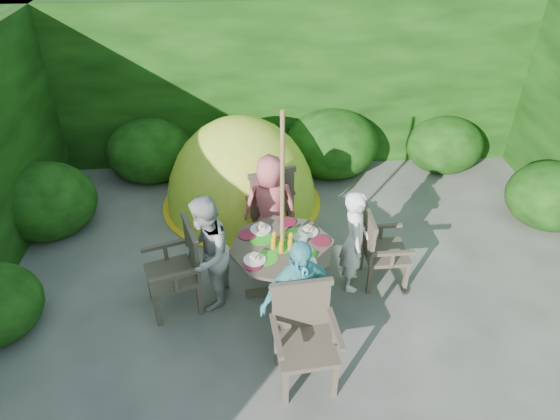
{
  "coord_description": "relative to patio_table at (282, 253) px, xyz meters",
  "views": [
    {
      "loc": [
        -0.6,
        -3.57,
        3.98
      ],
      "look_at": [
        -0.34,
        0.96,
        0.85
      ],
      "focal_mm": 32.0,
      "sensor_mm": 36.0,
      "label": 1
    }
  ],
  "objects": [
    {
      "name": "child_left",
      "position": [
        -0.8,
        -0.1,
        0.11
      ],
      "size": [
        0.59,
        0.71,
        1.34
      ],
      "primitive_type": "imported",
      "rotation": [
        0.0,
        0.0,
        -1.71
      ],
      "color": "#A4A59F",
      "rests_on": "ground"
    },
    {
      "name": "ground",
      "position": [
        0.34,
        -0.56,
        -0.56
      ],
      "size": [
        60.0,
        60.0,
        0.0
      ],
      "primitive_type": "plane",
      "color": "#494741",
      "rests_on": "ground"
    },
    {
      "name": "child_front",
      "position": [
        0.09,
        -0.8,
        0.1
      ],
      "size": [
        0.84,
        0.62,
        1.33
      ],
      "primitive_type": "imported",
      "rotation": [
        0.0,
        0.0,
        0.44
      ],
      "color": "#50B3BC",
      "rests_on": "ground"
    },
    {
      "name": "hedge_enclosure",
      "position": [
        0.34,
        0.78,
        0.69
      ],
      "size": [
        9.0,
        9.0,
        2.5
      ],
      "color": "black",
      "rests_on": "ground"
    },
    {
      "name": "garden_chair_left",
      "position": [
        -1.09,
        -0.11,
        -0.04
      ],
      "size": [
        0.67,
        0.71,
        0.97
      ],
      "rotation": [
        0.0,
        0.0,
        -1.25
      ],
      "color": "#3C3227",
      "rests_on": "ground"
    },
    {
      "name": "garden_chair_right",
      "position": [
        1.09,
        0.14,
        -0.08
      ],
      "size": [
        0.49,
        0.55,
        0.89
      ],
      "rotation": [
        0.0,
        0.0,
        1.6
      ],
      "color": "#3C3227",
      "rests_on": "ground"
    },
    {
      "name": "garden_chair_back",
      "position": [
        -0.12,
        1.09,
        -0.02
      ],
      "size": [
        0.74,
        0.69,
        1.0
      ],
      "rotation": [
        0.0,
        0.0,
        3.46
      ],
      "color": "#3C3227",
      "rests_on": "ground"
    },
    {
      "name": "patio_table",
      "position": [
        0.0,
        0.0,
        0.0
      ],
      "size": [
        1.27,
        1.27,
        0.8
      ],
      "rotation": [
        0.0,
        0.0,
        0.12
      ],
      "color": "#3C3227",
      "rests_on": "ground"
    },
    {
      "name": "parasol_pole",
      "position": [
        -0.0,
        -0.0,
        0.54
      ],
      "size": [
        0.05,
        0.05,
        2.2
      ],
      "primitive_type": "cylinder",
      "rotation": [
        0.0,
        0.0,
        0.12
      ],
      "color": "brown",
      "rests_on": "ground"
    },
    {
      "name": "child_right",
      "position": [
        0.79,
        0.09,
        0.06
      ],
      "size": [
        0.35,
        0.49,
        1.24
      ],
      "primitive_type": "imported",
      "rotation": [
        0.0,
        0.0,
        1.44
      ],
      "color": "white",
      "rests_on": "ground"
    },
    {
      "name": "garden_chair_front",
      "position": [
        0.13,
        -1.09,
        -0.05
      ],
      "size": [
        0.63,
        0.57,
        0.96
      ],
      "rotation": [
        0.0,
        0.0,
        0.11
      ],
      "color": "#3C3227",
      "rests_on": "ground"
    },
    {
      "name": "dome_tent",
      "position": [
        -0.47,
        1.83,
        -0.56
      ],
      "size": [
        2.48,
        2.48,
        2.56
      ],
      "rotation": [
        0.0,
        0.0,
        -0.2
      ],
      "color": "#A9C125",
      "rests_on": "ground"
    },
    {
      "name": "child_back",
      "position": [
        -0.1,
        0.79,
        0.09
      ],
      "size": [
        0.66,
        0.45,
        1.3
      ],
      "primitive_type": "imported",
      "rotation": [
        0.0,
        0.0,
        3.21
      ],
      "color": "#CF555D",
      "rests_on": "ground"
    }
  ]
}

